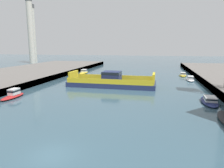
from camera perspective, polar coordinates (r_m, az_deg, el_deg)
ground_plane at (r=19.21m, az=-16.44°, el=-18.63°), size 400.00×400.00×0.00m
chain_ferry at (r=47.90m, az=-0.07°, el=0.65°), size 20.35×7.10×3.50m
moored_boat_near_right at (r=68.57m, az=19.21°, el=2.50°), size 2.56×6.08×1.19m
moored_boat_mid_left at (r=41.18m, az=-25.93°, el=-2.67°), size 1.88×5.82×1.67m
moored_boat_mid_right at (r=72.35m, az=-7.90°, el=3.41°), size 2.90×7.33×1.31m
moored_boat_far_left at (r=37.39m, az=25.65°, el=-4.17°), size 2.88×7.56×1.19m
moored_boat_upstream_a at (r=60.35m, az=21.06°, el=1.40°), size 2.43×7.32×1.24m
smokestack_distant_a at (r=128.50m, az=-21.35°, el=13.33°), size 3.66×3.66×32.51m
smokestack_distant_b at (r=121.89m, az=-21.84°, el=14.04°), size 3.37×3.37×34.81m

